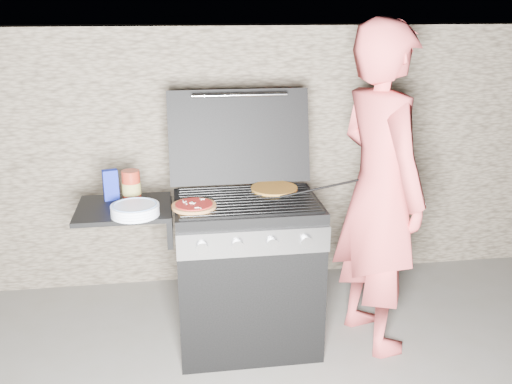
{
  "coord_description": "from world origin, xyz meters",
  "views": [
    {
      "loc": [
        -0.38,
        -2.95,
        1.95
      ],
      "look_at": [
        0.05,
        0.0,
        0.95
      ],
      "focal_mm": 40.0,
      "sensor_mm": 36.0,
      "label": 1
    }
  ],
  "objects": [
    {
      "name": "pizza_topped",
      "position": [
        -0.3,
        -0.1,
        0.92
      ],
      "size": [
        0.24,
        0.24,
        0.03
      ],
      "primitive_type": null,
      "rotation": [
        0.0,
        0.0,
        -0.01
      ],
      "color": "#D58A4E",
      "rests_on": "gas_grill"
    },
    {
      "name": "plate_stack",
      "position": [
        -0.6,
        -0.14,
        0.93
      ],
      "size": [
        0.29,
        0.29,
        0.06
      ],
      "primitive_type": "cylinder",
      "rotation": [
        0.0,
        0.0,
        -0.19
      ],
      "color": "white",
      "rests_on": "gas_grill"
    },
    {
      "name": "ground",
      "position": [
        0.0,
        0.0,
        0.0
      ],
      "size": [
        50.0,
        50.0,
        0.0
      ],
      "primitive_type": "plane",
      "color": "#66635E"
    },
    {
      "name": "person",
      "position": [
        0.75,
        -0.05,
        0.94
      ],
      "size": [
        0.6,
        0.77,
        1.88
      ],
      "primitive_type": "imported",
      "rotation": [
        0.0,
        0.0,
        1.82
      ],
      "color": "#D14A4B",
      "rests_on": "ground"
    },
    {
      "name": "stone_wall",
      "position": [
        0.0,
        1.05,
        0.9
      ],
      "size": [
        8.0,
        0.35,
        1.8
      ],
      "primitive_type": "cube",
      "color": "gray",
      "rests_on": "ground"
    },
    {
      "name": "sauce_jar",
      "position": [
        -0.63,
        0.14,
        0.98
      ],
      "size": [
        0.11,
        0.11,
        0.16
      ],
      "primitive_type": "cylinder",
      "rotation": [
        0.0,
        0.0,
        -0.14
      ],
      "color": "maroon",
      "rests_on": "gas_grill"
    },
    {
      "name": "tongs",
      "position": [
        0.42,
        0.0,
        0.96
      ],
      "size": [
        0.48,
        0.01,
        0.1
      ],
      "primitive_type": "cylinder",
      "rotation": [
        0.0,
        1.4,
        0.0
      ],
      "color": "black",
      "rests_on": "gas_grill"
    },
    {
      "name": "pizza_plain",
      "position": [
        0.18,
        0.14,
        0.92
      ],
      "size": [
        0.35,
        0.35,
        0.01
      ],
      "primitive_type": "cylinder",
      "rotation": [
        0.0,
        0.0,
        0.38
      ],
      "color": "#B9912B",
      "rests_on": "gas_grill"
    },
    {
      "name": "gas_grill",
      "position": [
        -0.25,
        0.0,
        0.46
      ],
      "size": [
        1.34,
        0.79,
        0.91
      ],
      "primitive_type": null,
      "color": "black",
      "rests_on": "ground"
    },
    {
      "name": "blue_carton",
      "position": [
        -0.74,
        0.13,
        0.99
      ],
      "size": [
        0.09,
        0.06,
        0.17
      ],
      "primitive_type": "cube",
      "rotation": [
        0.0,
        0.0,
        0.24
      ],
      "color": "navy",
      "rests_on": "gas_grill"
    }
  ]
}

